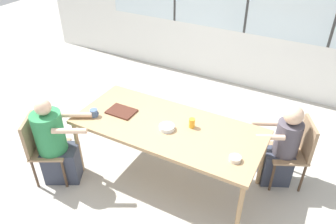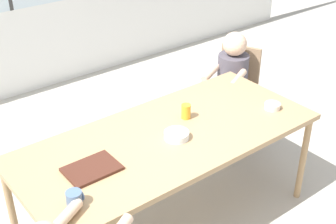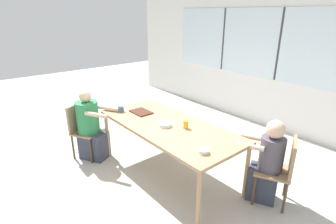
# 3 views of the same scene
# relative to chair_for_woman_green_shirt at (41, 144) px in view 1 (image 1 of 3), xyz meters

# --- Properties ---
(ground_plane) EXTENTS (16.00, 16.00, 0.00)m
(ground_plane) POSITION_rel_chair_for_woman_green_shirt_xyz_m (1.29, 0.70, -0.51)
(ground_plane) COLOR #B2ADA3
(wall_back_with_windows) EXTENTS (8.40, 0.08, 2.80)m
(wall_back_with_windows) POSITION_rel_chair_for_woman_green_shirt_xyz_m (1.29, 3.40, 0.91)
(wall_back_with_windows) COLOR silver
(wall_back_with_windows) RESTS_ON ground_plane
(dining_table) EXTENTS (2.11, 0.94, 0.78)m
(dining_table) POSITION_rel_chair_for_woman_green_shirt_xyz_m (1.29, 0.70, 0.21)
(dining_table) COLOR tan
(dining_table) RESTS_ON ground_plane
(chair_for_woman_green_shirt) EXTENTS (0.54, 0.54, 0.86)m
(chair_for_woman_green_shirt) POSITION_rel_chair_for_woman_green_shirt_xyz_m (0.00, 0.00, 0.00)
(chair_for_woman_green_shirt) COLOR #937556
(chair_for_woman_green_shirt) RESTS_ON ground_plane
(chair_for_man_blue_shirt) EXTENTS (0.53, 0.53, 0.86)m
(chair_for_man_blue_shirt) POSITION_rel_chair_for_woman_green_shirt_xyz_m (2.61, 1.34, 0.00)
(chair_for_man_blue_shirt) COLOR #937556
(chair_for_man_blue_shirt) RESTS_ON ground_plane
(person_woman_green_shirt) EXTENTS (0.69, 0.58, 1.11)m
(person_woman_green_shirt) POSITION_rel_chair_for_woman_green_shirt_xyz_m (0.15, 0.08, -0.02)
(person_woman_green_shirt) COLOR #333847
(person_woman_green_shirt) RESTS_ON ground_plane
(person_man_blue_shirt) EXTENTS (0.57, 0.47, 1.06)m
(person_man_blue_shirt) POSITION_rel_chair_for_woman_green_shirt_xyz_m (2.46, 1.27, -0.02)
(person_man_blue_shirt) COLOR #333847
(person_man_blue_shirt) RESTS_ON ground_plane
(food_tray_dark) EXTENTS (0.32, 0.23, 0.02)m
(food_tray_dark) POSITION_rel_chair_for_woman_green_shirt_xyz_m (0.68, 0.67, 0.27)
(food_tray_dark) COLOR #472319
(food_tray_dark) RESTS_ON dining_table
(coffee_mug) EXTENTS (0.10, 0.09, 0.09)m
(coffee_mug) POSITION_rel_chair_for_woman_green_shirt_xyz_m (0.45, 0.46, 0.31)
(coffee_mug) COLOR slate
(coffee_mug) RESTS_ON dining_table
(juice_glass) EXTENTS (0.07, 0.07, 0.11)m
(juice_glass) POSITION_rel_chair_for_woman_green_shirt_xyz_m (1.53, 0.80, 0.32)
(juice_glass) COLOR gold
(juice_glass) RESTS_ON dining_table
(bowl_white_shallow) EXTENTS (0.12, 0.12, 0.04)m
(bowl_white_shallow) POSITION_rel_chair_for_woman_green_shirt_xyz_m (2.12, 0.51, 0.29)
(bowl_white_shallow) COLOR silver
(bowl_white_shallow) RESTS_ON dining_table
(bowl_cereal) EXTENTS (0.17, 0.17, 0.05)m
(bowl_cereal) POSITION_rel_chair_for_woman_green_shirt_xyz_m (1.31, 0.63, 0.29)
(bowl_cereal) COLOR silver
(bowl_cereal) RESTS_ON dining_table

